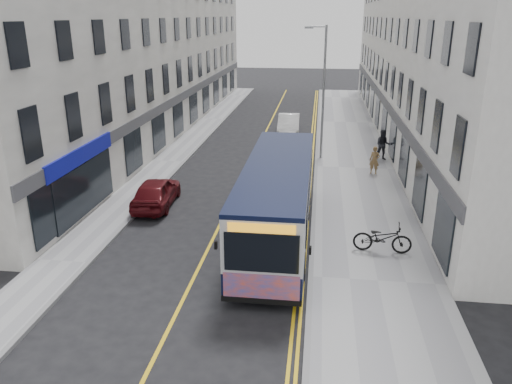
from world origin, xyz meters
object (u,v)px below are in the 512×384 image
(car_white, at_px, (289,125))
(car_maroon, at_px, (156,192))
(city_bus, at_px, (277,198))
(bicycle, at_px, (382,238))
(streetlamp, at_px, (322,88))
(pedestrian_far, at_px, (383,145))
(pedestrian_near, at_px, (375,160))

(car_white, bearing_deg, car_maroon, -110.41)
(city_bus, relative_size, car_maroon, 2.67)
(car_maroon, bearing_deg, city_bus, 151.38)
(bicycle, xyz_separation_m, car_white, (-4.80, 19.56, 0.06))
(streetlamp, height_order, car_white, streetlamp)
(bicycle, xyz_separation_m, car_maroon, (-10.00, 3.86, 0.01))
(bicycle, xyz_separation_m, pedestrian_far, (1.40, 12.96, 0.36))
(car_maroon, bearing_deg, pedestrian_far, -144.21)
(city_bus, relative_size, pedestrian_far, 5.86)
(streetlamp, xyz_separation_m, pedestrian_near, (3.05, -3.05, -3.48))
(streetlamp, relative_size, pedestrian_far, 4.32)
(car_white, bearing_deg, pedestrian_near, -62.68)
(streetlamp, bearing_deg, bicycle, -79.42)
(pedestrian_near, xyz_separation_m, car_white, (-5.42, 9.62, -0.16))
(city_bus, distance_m, car_white, 18.62)
(pedestrian_near, height_order, car_white, pedestrian_near)
(streetlamp, height_order, pedestrian_near, streetlamp)
(pedestrian_near, bearing_deg, pedestrian_far, 92.51)
(bicycle, height_order, pedestrian_far, pedestrian_far)
(pedestrian_near, relative_size, pedestrian_far, 0.84)
(city_bus, xyz_separation_m, pedestrian_near, (4.66, 8.97, -0.83))
(pedestrian_far, bearing_deg, car_white, 137.85)
(streetlamp, relative_size, bicycle, 3.71)
(bicycle, relative_size, pedestrian_near, 1.39)
(pedestrian_near, distance_m, car_white, 11.04)
(bicycle, relative_size, pedestrian_far, 1.16)
(city_bus, bearing_deg, bicycle, -13.61)
(city_bus, distance_m, pedestrian_near, 10.14)
(bicycle, distance_m, car_white, 20.14)
(bicycle, distance_m, pedestrian_near, 9.97)
(car_white, bearing_deg, city_bus, -89.76)
(bicycle, bearing_deg, pedestrian_far, -2.22)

